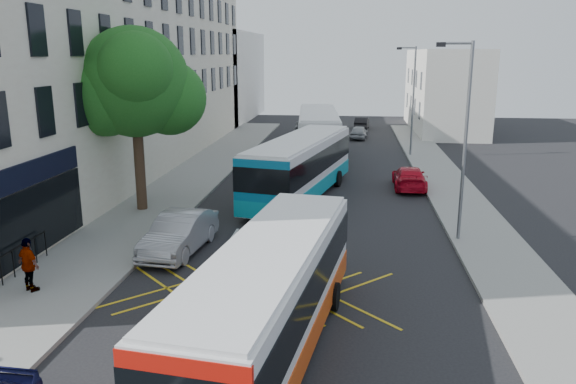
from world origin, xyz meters
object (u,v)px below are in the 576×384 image
(red_hatchback, at_px, (409,178))
(lamp_far, at_px, (412,95))
(distant_car_dark, at_px, (362,123))
(bus_mid, at_px, (300,167))
(distant_car_silver, at_px, (359,132))
(street_tree, at_px, (134,83))
(distant_car_grey, at_px, (307,127))
(pedestrian_far, at_px, (29,265))
(lamp_near, at_px, (463,132))
(bus_near, at_px, (270,297))
(bus_far, at_px, (318,133))
(parked_car_silver, at_px, (179,233))

(red_hatchback, bearing_deg, lamp_far, -94.63)
(distant_car_dark, bearing_deg, bus_mid, 88.16)
(distant_car_silver, bearing_deg, bus_mid, 87.71)
(red_hatchback, bearing_deg, street_tree, 26.14)
(distant_car_grey, bearing_deg, distant_car_dark, 38.93)
(bus_mid, bearing_deg, pedestrian_far, -106.55)
(street_tree, relative_size, lamp_near, 1.10)
(bus_near, height_order, pedestrian_far, bus_near)
(red_hatchback, height_order, distant_car_silver, red_hatchback)
(red_hatchback, bearing_deg, bus_far, -57.73)
(bus_far, xyz_separation_m, distant_car_silver, (3.19, 9.66, -1.21))
(distant_car_dark, bearing_deg, bus_far, 83.55)
(lamp_near, distance_m, distant_car_grey, 32.30)
(lamp_far, bearing_deg, red_hatchback, -95.49)
(bus_mid, bearing_deg, bus_near, -75.18)
(parked_car_silver, height_order, pedestrian_far, pedestrian_far)
(distant_car_grey, bearing_deg, lamp_far, -54.73)
(pedestrian_far, bearing_deg, distant_car_dark, -75.87)
(bus_mid, xyz_separation_m, distant_car_silver, (3.44, 22.09, -1.12))
(bus_mid, relative_size, distant_car_dark, 3.18)
(distant_car_dark, bearing_deg, lamp_near, 100.92)
(lamp_near, distance_m, bus_near, 12.05)
(parked_car_silver, height_order, distant_car_dark, parked_car_silver)
(bus_near, height_order, parked_car_silver, bus_near)
(bus_near, relative_size, red_hatchback, 2.45)
(distant_car_dark, bearing_deg, lamp_far, 107.50)
(bus_mid, relative_size, bus_far, 0.96)
(lamp_far, distance_m, bus_far, 7.49)
(lamp_far, bearing_deg, parked_car_silver, -116.27)
(parked_car_silver, bearing_deg, bus_far, 84.91)
(parked_car_silver, bearing_deg, distant_car_dark, 84.46)
(bus_near, xyz_separation_m, distant_car_dark, (3.14, 45.48, -0.96))
(street_tree, xyz_separation_m, bus_far, (7.82, 16.08, -4.47))
(lamp_near, bearing_deg, red_hatchback, 96.14)
(distant_car_grey, height_order, pedestrian_far, pedestrian_far)
(lamp_far, bearing_deg, lamp_near, -90.00)
(distant_car_grey, xyz_separation_m, pedestrian_far, (-5.99, -37.88, 0.35))
(distant_car_grey, xyz_separation_m, distant_car_silver, (5.00, -2.15, -0.09))
(bus_mid, distance_m, distant_car_dark, 29.41)
(red_hatchback, distance_m, distant_car_silver, 19.47)
(bus_near, distance_m, bus_mid, 16.36)
(street_tree, distance_m, pedestrian_far, 11.27)
(distant_car_silver, relative_size, distant_car_dark, 0.95)
(street_tree, distance_m, bus_near, 15.85)
(lamp_near, relative_size, bus_mid, 0.67)
(lamp_near, distance_m, bus_far, 20.45)
(lamp_near, distance_m, lamp_far, 20.00)
(bus_mid, distance_m, red_hatchback, 6.82)
(lamp_far, xyz_separation_m, pedestrian_far, (-14.69, -27.01, -3.57))
(lamp_near, height_order, parked_car_silver, lamp_near)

